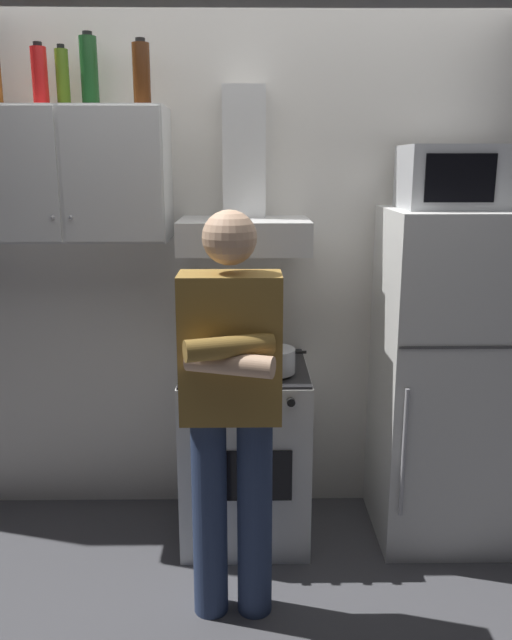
% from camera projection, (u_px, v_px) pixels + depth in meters
% --- Properties ---
extents(ground_plane, '(7.00, 7.00, 0.00)m').
position_uv_depth(ground_plane, '(256.00, 558.00, 3.01)').
color(ground_plane, '#4C4C51').
extents(back_wall_tiled, '(4.80, 0.10, 2.70)m').
position_uv_depth(back_wall_tiled, '(254.00, 254.00, 3.27)').
color(back_wall_tiled, silver).
rests_on(back_wall_tiled, ground_plane).
extents(upper_cabinet, '(0.90, 0.37, 0.60)m').
position_uv_depth(upper_cabinet, '(70.00, 175.00, 2.95)').
color(upper_cabinet, silver).
extents(stove_oven, '(0.60, 0.62, 0.87)m').
position_uv_depth(stove_oven, '(245.00, 450.00, 3.15)').
color(stove_oven, white).
rests_on(stove_oven, ground_plane).
extents(range_hood, '(0.60, 0.44, 0.75)m').
position_uv_depth(range_hood, '(244.00, 208.00, 3.00)').
color(range_hood, white).
extents(refrigerator, '(0.60, 0.62, 1.60)m').
position_uv_depth(refrigerator, '(443.00, 378.00, 3.07)').
color(refrigerator, white).
rests_on(refrigerator, ground_plane).
extents(microwave, '(0.48, 0.37, 0.28)m').
position_uv_depth(microwave, '(456.00, 177.00, 2.87)').
color(microwave, '#B7BABF').
rests_on(microwave, refrigerator).
extents(person_standing, '(0.38, 0.33, 1.64)m').
position_uv_depth(person_standing, '(231.00, 406.00, 2.45)').
color(person_standing, navy).
rests_on(person_standing, ground_plane).
extents(cooking_pot, '(0.30, 0.20, 0.11)m').
position_uv_depth(cooking_pot, '(273.00, 360.00, 2.92)').
color(cooking_pot, '#B7BABF').
rests_on(cooking_pot, stove_oven).
extents(bottle_soda_red, '(0.07, 0.07, 0.27)m').
position_uv_depth(bottle_soda_red, '(40.00, 76.00, 2.85)').
color(bottle_soda_red, red).
rests_on(bottle_soda_red, upper_cabinet).
extents(bottle_rum_dark, '(0.08, 0.08, 0.29)m').
position_uv_depth(bottle_rum_dark, '(141.00, 74.00, 2.85)').
color(bottle_rum_dark, '#47230F').
rests_on(bottle_rum_dark, upper_cabinet).
extents(bottle_olive_oil, '(0.06, 0.06, 0.26)m').
position_uv_depth(bottle_olive_oil, '(63.00, 77.00, 2.87)').
color(bottle_olive_oil, '#4C6B19').
rests_on(bottle_olive_oil, upper_cabinet).
extents(bottle_wine_green, '(0.08, 0.08, 0.32)m').
position_uv_depth(bottle_wine_green, '(89.00, 71.00, 2.88)').
color(bottle_wine_green, '#19471E').
rests_on(bottle_wine_green, upper_cabinet).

